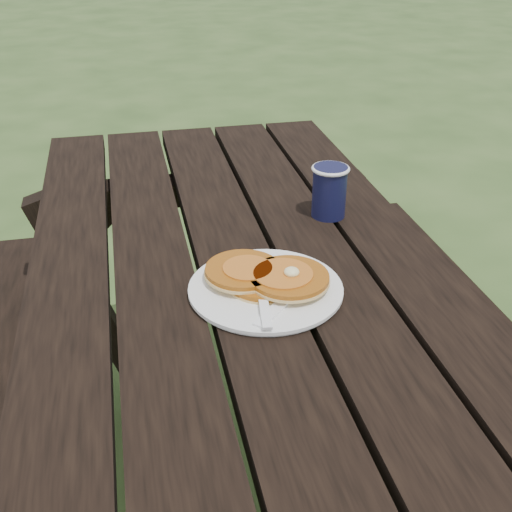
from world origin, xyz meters
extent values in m
cube|color=black|center=(0.00, 0.00, 0.73)|extent=(0.75, 1.80, 0.04)
cube|color=black|center=(0.55, 0.00, 0.43)|extent=(0.25, 1.80, 0.04)
cylinder|color=white|center=(0.03, 0.01, 0.76)|extent=(0.30, 0.30, 0.01)
cylinder|color=#A85A13|center=(0.03, 0.02, 0.77)|extent=(0.13, 0.13, 0.01)
cylinder|color=#A85A13|center=(0.00, 0.04, 0.78)|extent=(0.13, 0.13, 0.01)
cylinder|color=#A85A13|center=(0.07, 0.00, 0.78)|extent=(0.14, 0.14, 0.01)
cylinder|color=#A95718|center=(0.06, 0.01, 0.79)|extent=(0.10, 0.10, 0.00)
ellipsoid|color=#F4E59E|center=(0.07, 0.00, 0.79)|extent=(0.03, 0.03, 0.02)
cube|color=white|center=(0.05, -0.04, 0.76)|extent=(0.14, 0.14, 0.00)
cylinder|color=black|center=(0.22, 0.27, 0.80)|extent=(0.07, 0.07, 0.11)
torus|color=white|center=(0.22, 0.27, 0.85)|extent=(0.08, 0.08, 0.01)
cylinder|color=black|center=(0.22, 0.27, 0.85)|extent=(0.06, 0.06, 0.01)
camera|label=1|loc=(-0.18, -0.88, 1.34)|focal=45.00mm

